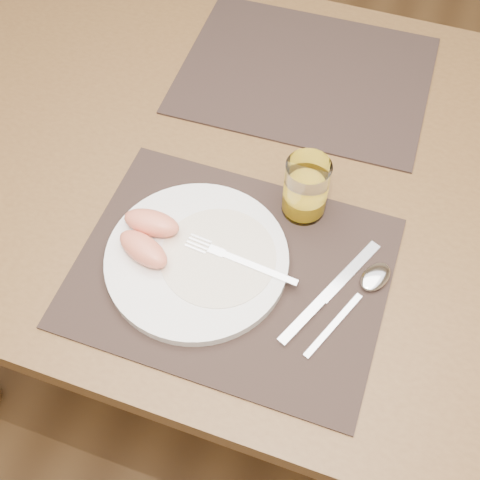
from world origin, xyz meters
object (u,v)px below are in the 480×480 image
Objects in this scene: spoon at (369,284)px; juice_glass at (306,190)px; placemat_near at (232,271)px; plate at (197,259)px; table at (276,194)px; fork at (231,257)px; placemat_far at (305,74)px; knife at (322,300)px.

juice_glass reaches higher than spoon.
plate reaches higher than placemat_near.
juice_glass is (0.12, 0.15, 0.04)m from plate.
spoon reaches higher than table.
spoon is 0.17m from juice_glass.
spoon is 1.80× the size of juice_glass.
table is at bearing 87.85° from fork.
placemat_far is 0.31m from juice_glass.
placemat_far is at bearing 108.82° from knife.
knife is (0.13, -0.22, 0.09)m from table.
juice_glass is (-0.13, 0.10, 0.04)m from spoon.
fork is at bearing -171.29° from spoon.
fork reaches higher than table.
juice_glass is at bearing 61.49° from fork.
knife is 0.17m from juice_glass.
placemat_near and placemat_far have the same top height.
knife is at bearing -59.02° from table.
table is at bearing 120.98° from knife.
fork is (0.01, -0.43, 0.02)m from placemat_far.
fork reaches higher than placemat_far.
table is 0.24m from placemat_near.
spoon is at bearing 12.08° from placemat_near.
placemat_far is at bearing 117.64° from spoon.
plate is at bearing -169.86° from spoon.
placemat_far is 0.47m from knife.
table is 7.99× the size of fork.
placemat_near is 4.38× the size of juice_glass.
plate is 1.54× the size of fork.
table is 5.19× the size of plate.
plate is at bearing -104.36° from table.
fork is 1.71× the size of juice_glass.
spoon is (0.06, 0.05, 0.00)m from knife.
plate is (-0.05, -0.00, 0.01)m from placemat_near.
plate is at bearing -177.14° from placemat_near.
fork is 0.85× the size of knife.
juice_glass is (0.07, 0.14, 0.05)m from placemat_near.
placemat_far is 2.17× the size of knife.
plate is 1.46× the size of spoon.
fork is 0.14m from knife.
spoon is (0.21, -0.40, 0.01)m from placemat_far.
knife is 0.07m from spoon.
juice_glass is (0.08, -0.30, 0.05)m from placemat_far.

